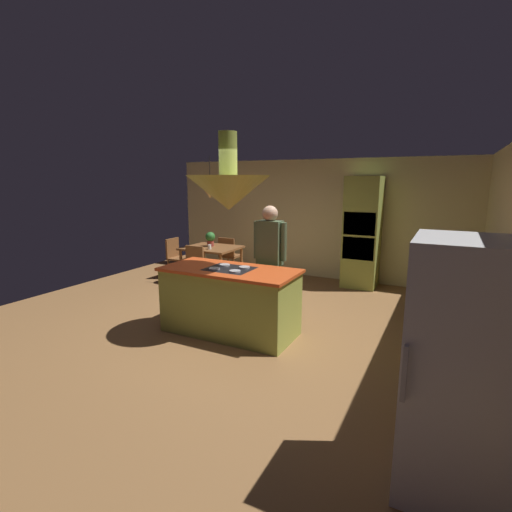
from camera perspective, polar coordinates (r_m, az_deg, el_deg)
name	(u,v)px	position (r m, az deg, el deg)	size (l,w,h in m)	color
ground	(237,327)	(5.66, -2.79, -10.60)	(8.16, 8.16, 0.00)	olive
wall_back	(315,219)	(8.46, 8.89, 5.48)	(6.80, 0.10, 2.55)	beige
wall_right	(509,257)	(5.06, 33.68, -0.12)	(0.10, 7.20, 2.55)	beige
kitchen_island	(230,301)	(5.34, -3.92, -6.67)	(1.88, 0.89, 0.94)	#939E42
counter_run_right	(460,315)	(5.41, 28.21, -7.75)	(0.73, 2.28, 0.92)	#939E42
oven_tower	(362,233)	(7.81, 15.58, 3.40)	(0.66, 0.62, 2.19)	#939E42
refrigerator	(464,372)	(2.92, 28.66, -15.03)	(0.72, 0.74, 1.76)	white
dining_table	(212,252)	(7.90, -6.67, 0.65)	(1.08, 0.93, 0.76)	brown
person_at_island	(270,255)	(5.69, 2.07, 0.13)	(0.53, 0.23, 1.75)	tan
range_hood	(228,191)	(5.09, -4.15, 9.72)	(1.10, 1.10, 1.00)	#939E42
pendant_light_over_table	(210,193)	(7.77, -6.88, 9.37)	(0.32, 0.32, 0.82)	#E0B266
chair_facing_island	(192,266)	(7.39, -9.59, -1.43)	(0.40, 0.40, 0.87)	brown
chair_by_back_wall	(229,254)	(8.50, -4.09, 0.36)	(0.40, 0.40, 0.87)	brown
chair_at_corner	(176,255)	(8.47, -11.83, 0.11)	(0.40, 0.40, 0.87)	brown
potted_plant_on_table	(210,238)	(7.96, -6.85, 2.66)	(0.20, 0.20, 0.30)	#99382D
cup_on_table	(209,247)	(7.63, -6.98, 1.35)	(0.07, 0.07, 0.09)	white
canister_flour	(466,282)	(4.72, 28.87, -3.44)	(0.13, 0.13, 0.21)	silver
canister_sugar	(465,281)	(4.90, 28.79, -3.27)	(0.12, 0.12, 0.15)	#E0B78C
microwave_on_counter	(464,258)	(5.92, 28.64, -0.32)	(0.46, 0.36, 0.28)	#232326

